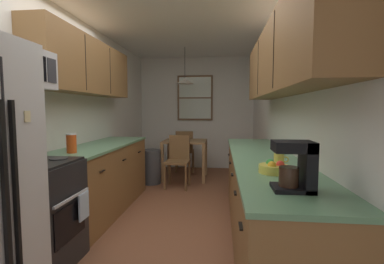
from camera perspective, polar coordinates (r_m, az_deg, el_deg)
The scene contains 23 objects.
ground_plane at distance 4.00m, azimuth -2.58°, elevation -15.14°, with size 12.00×12.00×0.00m, color brown.
wall_left at distance 4.19m, azimuth -21.24°, elevation 3.24°, with size 0.10×9.00×2.55m, color silver.
wall_right at distance 3.80m, azimuth 17.91°, elevation 3.22°, with size 0.10×9.00×2.55m, color silver.
wall_back at distance 6.40m, azimuth 0.97°, elevation 3.93°, with size 4.40×0.10×2.55m, color silver.
ceiling_slab at distance 3.96m, azimuth -2.73°, elevation 22.79°, with size 4.40×9.00×0.08m, color white.
stove_range at distance 2.76m, azimuth -29.95°, elevation -14.63°, with size 0.66×0.65×1.10m.
microwave_over_range at distance 2.71m, azimuth -33.00°, elevation 11.18°, with size 0.39×0.59×0.33m.
counter_left at distance 3.89m, azimuth -18.19°, elevation -9.04°, with size 0.64×2.03×0.90m.
upper_cabinets_left at distance 3.84m, azimuth -21.02°, elevation 12.46°, with size 0.33×2.11×0.68m.
counter_right at distance 2.93m, azimuth 14.57°, elevation -13.47°, with size 0.64×3.12×0.90m.
upper_cabinets_right at distance 2.80m, azimuth 18.23°, elevation 14.06°, with size 0.33×2.80×0.65m.
dining_table at distance 5.38m, azimuth -1.46°, elevation -3.22°, with size 0.83×0.72×0.76m.
dining_chair_near at distance 4.85m, azimuth -2.90°, elevation -5.52°, with size 0.42×0.42×0.90m.
dining_chair_far at distance 5.96m, azimuth -1.54°, elevation -3.60°, with size 0.43×0.43×0.90m.
pendant_light at distance 5.35m, azimuth -1.49°, elevation 10.57°, with size 0.33×0.33×0.69m.
back_window at distance 6.34m, azimuth 0.63°, elevation 7.11°, with size 0.81×0.05×1.03m.
trash_bin at distance 5.13m, azimuth -8.47°, elevation -7.15°, with size 0.36×0.36×0.62m, color #3F3F42.
storage_canister at distance 3.16m, azimuth -23.81°, elevation -2.12°, with size 0.10×0.10×0.21m.
dish_towel at distance 2.70m, azimuth -21.62°, elevation -14.12°, with size 0.02×0.16×0.24m, color silver.
coffee_maker at distance 1.66m, azimuth 21.19°, elevation -6.37°, with size 0.22×0.18×0.28m.
mug_by_coffeemaker at distance 2.31m, azimuth 17.69°, elevation -5.56°, with size 0.12×0.08×0.11m.
fruit_bowl at distance 2.08m, azimuth 16.61°, elevation -7.14°, with size 0.21×0.21×0.09m.
table_serving_bowl at distance 5.28m, azimuth -1.62°, elevation -1.53°, with size 0.21×0.21×0.06m, color #4C7299.
Camera 1 is at (0.57, -2.72, 1.36)m, focal length 25.60 mm.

